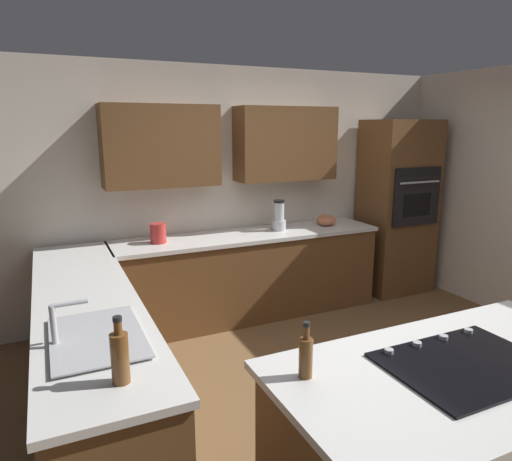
% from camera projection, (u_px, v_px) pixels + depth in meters
% --- Properties ---
extents(ground_plane, '(14.00, 14.00, 0.00)m').
position_uv_depth(ground_plane, '(354.00, 394.00, 3.51)').
color(ground_plane, brown).
extents(wall_back, '(6.00, 0.44, 2.60)m').
position_uv_depth(wall_back, '(239.00, 179.00, 4.97)').
color(wall_back, silver).
rests_on(wall_back, ground).
extents(lower_cabinets_back, '(2.80, 0.60, 0.86)m').
position_uv_depth(lower_cabinets_back, '(250.00, 277.00, 4.90)').
color(lower_cabinets_back, brown).
rests_on(lower_cabinets_back, ground).
extents(countertop_back, '(2.84, 0.64, 0.04)m').
position_uv_depth(countertop_back, '(249.00, 235.00, 4.80)').
color(countertop_back, silver).
rests_on(countertop_back, lower_cabinets_back).
extents(lower_cabinets_side, '(0.60, 2.90, 0.86)m').
position_uv_depth(lower_cabinets_side, '(90.00, 360.00, 3.16)').
color(lower_cabinets_side, brown).
rests_on(lower_cabinets_side, ground).
extents(countertop_side, '(0.64, 2.94, 0.04)m').
position_uv_depth(countertop_side, '(85.00, 298.00, 3.06)').
color(countertop_side, silver).
rests_on(countertop_side, lower_cabinets_side).
extents(island_base, '(1.78, 0.89, 0.86)m').
position_uv_depth(island_base, '(458.00, 453.00, 2.26)').
color(island_base, brown).
rests_on(island_base, ground).
extents(island_top, '(1.86, 0.97, 0.04)m').
position_uv_depth(island_top, '(467.00, 369.00, 2.16)').
color(island_top, silver).
rests_on(island_top, island_base).
extents(wall_oven, '(0.80, 0.66, 2.06)m').
position_uv_depth(wall_oven, '(397.00, 207.00, 5.56)').
color(wall_oven, brown).
rests_on(wall_oven, ground).
extents(sink_unit, '(0.46, 0.70, 0.23)m').
position_uv_depth(sink_unit, '(95.00, 336.00, 2.41)').
color(sink_unit, '#515456').
rests_on(sink_unit, countertop_side).
extents(cooktop, '(0.76, 0.56, 0.03)m').
position_uv_depth(cooktop, '(466.00, 363.00, 2.16)').
color(cooktop, black).
rests_on(cooktop, island_top).
extents(blender, '(0.15, 0.15, 0.33)m').
position_uv_depth(blender, '(279.00, 217.00, 4.91)').
color(blender, silver).
rests_on(blender, countertop_back).
extents(mixing_bowl, '(0.23, 0.23, 0.12)m').
position_uv_depth(mixing_bowl, '(326.00, 220.00, 5.18)').
color(mixing_bowl, '#CC724C').
rests_on(mixing_bowl, countertop_back).
extents(kettle, '(0.15, 0.15, 0.19)m').
position_uv_depth(kettle, '(158.00, 233.00, 4.39)').
color(kettle, red).
rests_on(kettle, countertop_back).
extents(dish_soap_bottle, '(0.08, 0.08, 0.31)m').
position_uv_depth(dish_soap_bottle, '(120.00, 356.00, 1.99)').
color(dish_soap_bottle, brown).
rests_on(dish_soap_bottle, countertop_side).
extents(oil_bottle, '(0.06, 0.06, 0.26)m').
position_uv_depth(oil_bottle, '(306.00, 356.00, 2.04)').
color(oil_bottle, brown).
rests_on(oil_bottle, island_top).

